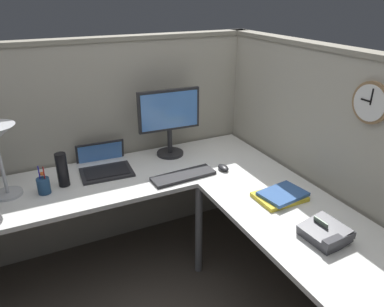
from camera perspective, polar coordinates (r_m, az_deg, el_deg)
ground_plane at (r=2.64m, az=-0.64°, el=-20.76°), size 6.80×6.80×0.00m
cubicle_wall_back at (r=2.81m, az=-15.15°, el=0.87°), size 2.57×0.12×1.58m
cubicle_wall_right at (r=2.44m, az=20.96°, el=-3.65°), size 0.12×2.37×1.58m
desk at (r=2.16m, az=-3.74°, el=-10.79°), size 2.35×2.15×0.73m
monitor at (r=2.66m, az=-3.57°, el=5.62°), size 0.46×0.20×0.50m
laptop at (r=2.62m, az=-13.61°, el=-1.68°), size 0.36×0.40×0.22m
keyboard at (r=2.42m, az=-1.35°, el=-3.50°), size 0.44×0.16×0.02m
computer_mouse at (r=2.53m, az=4.91°, el=-2.21°), size 0.06×0.10×0.03m
pen_cup at (r=2.40m, az=-22.18°, el=-4.64°), size 0.08×0.08×0.18m
thermos_flask at (r=2.42m, az=-19.62°, el=-2.40°), size 0.07×0.07×0.22m
office_phone at (r=1.96m, az=20.15°, el=-11.69°), size 0.20×0.21×0.11m
book_stack at (r=2.24m, az=13.72°, el=-6.40°), size 0.30×0.23×0.04m
wall_clock at (r=2.08m, az=26.23°, el=7.14°), size 0.04×0.22×0.22m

